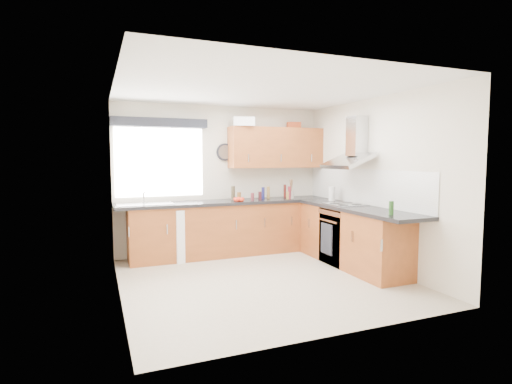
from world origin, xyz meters
name	(u,v)px	position (x,y,z in m)	size (l,w,h in m)	color
ground_plane	(262,280)	(0.00, 0.00, 0.00)	(3.60, 3.60, 0.00)	beige
ceiling	(263,89)	(0.00, 0.00, 2.50)	(3.60, 3.60, 0.02)	white
wall_back	(222,179)	(0.00, 1.80, 1.25)	(3.60, 0.02, 2.50)	silver
wall_front	(341,200)	(0.00, -1.80, 1.25)	(3.60, 0.02, 2.50)	silver
wall_left	(117,191)	(-1.80, 0.00, 1.25)	(0.02, 3.60, 2.50)	silver
wall_right	(375,183)	(1.80, 0.00, 1.25)	(0.02, 3.60, 2.50)	silver
window	(160,162)	(-1.05, 1.79, 1.55)	(1.40, 0.02, 1.10)	white
window_blind	(160,123)	(-1.05, 1.70, 2.18)	(1.50, 0.18, 0.14)	black
splashback	(362,186)	(1.79, 0.30, 1.18)	(0.01, 3.00, 0.54)	white
base_cab_back	(222,230)	(-0.10, 1.51, 0.43)	(3.00, 0.58, 0.86)	brown
base_cab_corner	(306,224)	(1.50, 1.50, 0.43)	(0.60, 0.60, 0.86)	brown
base_cab_right	(351,237)	(1.51, 0.15, 0.43)	(0.58, 2.10, 0.86)	brown
worktop_back	(228,202)	(0.00, 1.50, 0.89)	(3.60, 0.62, 0.05)	black
worktop_right	(357,209)	(1.50, 0.00, 0.89)	(0.62, 2.42, 0.05)	black
sink	(145,202)	(-1.33, 1.50, 0.95)	(0.84, 0.46, 0.10)	#B6B8BC
oven	(345,236)	(1.50, 0.30, 0.42)	(0.56, 0.58, 0.85)	black
hob_plate	(345,204)	(1.50, 0.30, 0.92)	(0.52, 0.52, 0.01)	#B6B8BC
extractor_hood	(352,148)	(1.60, 0.30, 1.77)	(0.52, 0.78, 0.66)	#B6B8BC
upper_cabinets	(276,148)	(0.95, 1.62, 1.80)	(1.70, 0.35, 0.70)	brown
washing_machine	(186,233)	(-0.70, 1.52, 0.41)	(0.56, 0.54, 0.82)	white
wall_clock	(225,152)	(0.05, 1.76, 1.72)	(0.30, 0.30, 0.04)	black
casserole	(244,122)	(0.30, 1.52, 2.22)	(0.35, 0.25, 0.14)	white
storage_box	(293,126)	(1.33, 1.72, 2.21)	(0.24, 0.20, 0.11)	#B5431D
utensil_pot	(291,195)	(1.15, 1.43, 0.98)	(0.10, 0.10, 0.14)	#A09989
kitchen_roll	(332,194)	(1.62, 0.86, 1.03)	(0.11, 0.11, 0.23)	white
tomato_cluster	(239,199)	(0.13, 1.30, 0.95)	(0.16, 0.16, 0.07)	red
jar_0	(263,193)	(0.66, 1.53, 1.01)	(0.05, 0.05, 0.21)	#16164C
jar_1	(285,191)	(1.14, 1.66, 1.03)	(0.04, 0.04, 0.23)	maroon
jar_2	(268,192)	(0.78, 1.60, 1.02)	(0.05, 0.05, 0.21)	olive
jar_3	(288,195)	(1.07, 1.40, 0.97)	(0.06, 0.06, 0.12)	olive
jar_4	(233,193)	(0.13, 1.60, 1.03)	(0.07, 0.07, 0.23)	#3E3522
jar_5	(289,193)	(1.09, 1.39, 1.02)	(0.05, 0.05, 0.22)	maroon
jar_6	(252,197)	(0.41, 1.41, 0.97)	(0.06, 0.06, 0.13)	#5A2025
jar_7	(260,196)	(0.55, 1.41, 0.98)	(0.06, 0.06, 0.14)	#3D1619
jar_8	(239,196)	(0.22, 1.54, 0.98)	(0.07, 0.07, 0.13)	brown
jar_9	(261,196)	(0.64, 1.58, 0.96)	(0.04, 0.04, 0.10)	navy
bottle_0	(391,208)	(1.39, -0.84, 1.00)	(0.06, 0.06, 0.17)	#214F1C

